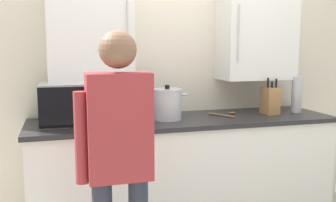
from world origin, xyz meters
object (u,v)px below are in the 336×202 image
microwave_oven (74,103)px  thermos_flask (297,94)px  wooden_spoon (226,114)px  stock_pot (167,104)px  knife_block (270,100)px  person_figure (118,151)px

microwave_oven → thermos_flask: (1.86, -0.04, 0.00)m
wooden_spoon → stock_pot: bearing=-174.7°
stock_pot → knife_block: 0.90m
microwave_oven → person_figure: 0.89m
thermos_flask → wooden_spoon: bearing=176.6°
thermos_flask → knife_block: bearing=-178.3°
knife_block → thermos_flask: size_ratio=0.99×
wooden_spoon → person_figure: person_figure is taller
microwave_oven → wooden_spoon: (1.22, 0.00, -0.14)m
stock_pot → thermos_flask: thermos_flask is taller
stock_pot → wooden_spoon: bearing=5.3°
thermos_flask → microwave_oven: bearing=178.9°
wooden_spoon → person_figure: bearing=-140.2°
microwave_oven → knife_block: knife_block is taller
microwave_oven → thermos_flask: thermos_flask is taller
knife_block → person_figure: size_ratio=0.19×
thermos_flask → person_figure: 1.86m
person_figure → stock_pot: bearing=58.0°
stock_pot → person_figure: bearing=-122.0°
microwave_oven → person_figure: (0.19, -0.86, -0.15)m
stock_pot → wooden_spoon: (0.52, 0.05, -0.11)m
microwave_oven → wooden_spoon: bearing=0.1°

